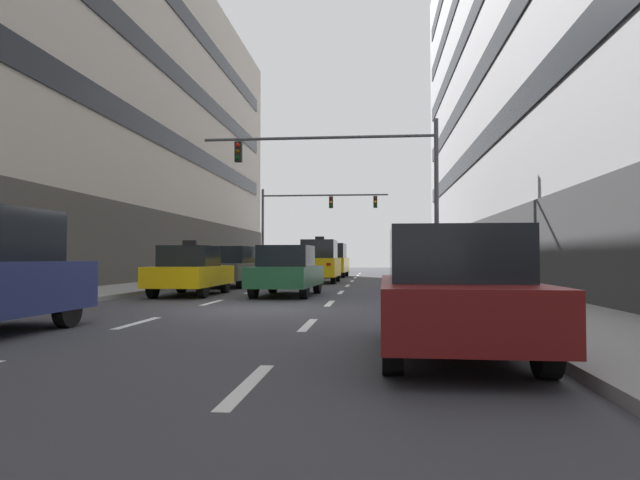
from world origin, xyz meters
name	(u,v)px	position (x,y,z in m)	size (l,w,h in m)	color
ground_plane	(255,310)	(0.00, 0.00, 0.00)	(120.00, 120.00, 0.00)	#38383D
sidewalk_left	(1,305)	(-6.51, 0.00, 0.07)	(3.17, 80.00, 0.14)	gray
sidewalk_right	(534,309)	(6.51, 0.00, 0.07)	(3.17, 80.00, 0.14)	gray
lane_stripe_l1_s3	(138,323)	(-1.64, -3.00, 0.00)	(0.16, 2.00, 0.01)	silver
lane_stripe_l1_s4	(212,302)	(-1.64, 2.00, 0.00)	(0.16, 2.00, 0.01)	silver
lane_stripe_l1_s5	(251,292)	(-1.64, 7.00, 0.00)	(0.16, 2.00, 0.01)	silver
lane_stripe_l1_s6	(275,285)	(-1.64, 12.00, 0.00)	(0.16, 2.00, 0.01)	silver
lane_stripe_l1_s7	(291,281)	(-1.64, 17.00, 0.00)	(0.16, 2.00, 0.01)	silver
lane_stripe_l1_s8	(303,278)	(-1.64, 22.00, 0.00)	(0.16, 2.00, 0.01)	silver
lane_stripe_l1_s9	(312,275)	(-1.64, 27.00, 0.00)	(0.16, 2.00, 0.01)	silver
lane_stripe_l1_s10	(319,273)	(-1.64, 32.00, 0.00)	(0.16, 2.00, 0.01)	silver
lane_stripe_l2_s2	(248,385)	(1.64, -8.00, 0.00)	(0.16, 2.00, 0.01)	silver
lane_stripe_l2_s3	(308,325)	(1.64, -3.00, 0.00)	(0.16, 2.00, 0.01)	silver
lane_stripe_l2_s4	(330,303)	(1.64, 2.00, 0.00)	(0.16, 2.00, 0.01)	silver
lane_stripe_l2_s5	(341,292)	(1.64, 7.00, 0.00)	(0.16, 2.00, 0.01)	silver
lane_stripe_l2_s6	(348,286)	(1.64, 12.00, 0.00)	(0.16, 2.00, 0.01)	silver
lane_stripe_l2_s7	(352,281)	(1.64, 17.00, 0.00)	(0.16, 2.00, 0.01)	silver
lane_stripe_l2_s8	(355,278)	(1.64, 22.00, 0.00)	(0.16, 2.00, 0.01)	silver
lane_stripe_l2_s9	(358,275)	(1.64, 27.00, 0.00)	(0.16, 2.00, 0.01)	silver
lane_stripe_l2_s10	(360,273)	(1.64, 32.00, 0.00)	(0.16, 2.00, 0.01)	silver
taxi_driving_0	(332,260)	(0.10, 23.41, 1.09)	(2.02, 4.56, 2.37)	black
taxi_driving_1	(282,265)	(-3.28, 23.67, 0.79)	(1.92, 4.32, 1.78)	black
taxi_driving_2	(191,271)	(-3.23, 4.90, 0.81)	(1.87, 4.40, 1.83)	black
taxi_driving_3	(320,261)	(0.09, 15.02, 1.07)	(1.89, 4.44, 2.33)	black
car_driving_4	(287,271)	(0.00, 4.98, 0.81)	(2.03, 4.47, 1.65)	black
car_driving_5	(231,267)	(-3.28, 10.34, 0.86)	(2.14, 4.71, 1.74)	black
car_parked_0	(453,293)	(3.87, -6.12, 0.80)	(1.88, 4.36, 1.62)	black
traffic_signal_0	(364,172)	(2.44, 9.41, 4.70)	(9.58, 0.35, 6.68)	#4C4C51
traffic_signal_1	(307,212)	(-2.06, 27.44, 4.55)	(9.22, 0.35, 6.15)	#4C4C51
pedestrian_0	(466,262)	(7.33, 14.98, 1.04)	(0.21, 0.53, 1.56)	brown
pedestrian_1	(473,264)	(7.05, 11.45, 1.00)	(0.23, 0.53, 1.50)	#383D59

